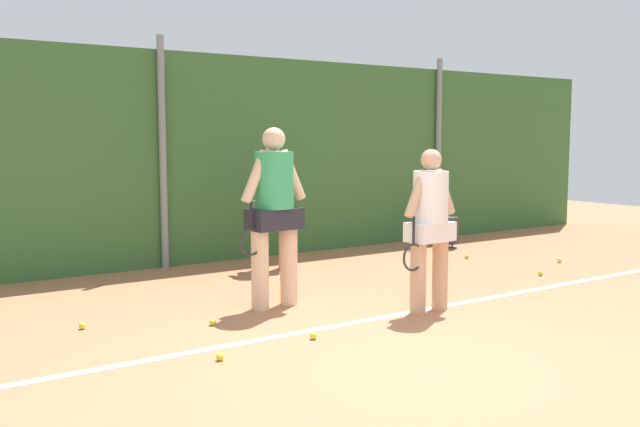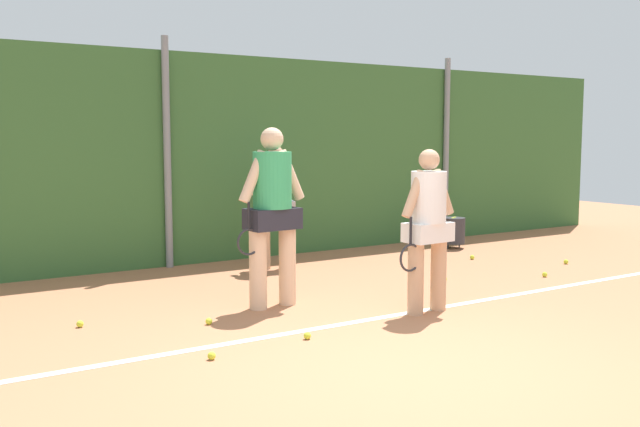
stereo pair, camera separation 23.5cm
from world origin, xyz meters
The scene contains 18 objects.
ground_plane centered at (0.00, 1.54, 0.00)m, with size 27.15×27.15×0.00m, color #B2704C.
hedge_fence_backdrop centered at (0.00, 5.26, 1.49)m, with size 17.65×0.25×2.97m, color #386633.
fence_post_center centered at (0.00, 5.08, 1.58)m, with size 0.10×0.10×3.16m, color gray.
fence_post_right centered at (5.09, 5.08, 1.58)m, with size 0.10×0.10×3.16m, color gray.
court_baseline_paint centered at (0.00, 1.29, 0.00)m, with size 12.90×0.10×0.01m, color white.
player_foreground_near centered at (1.34, 1.23, 0.94)m, with size 0.78×0.36×1.68m.
player_midcourt centered at (0.11, 2.29, 1.06)m, with size 0.86×0.41×1.90m.
player_backcourt_far centered at (1.20, 4.20, 0.95)m, with size 0.68×0.43×1.68m.
ball_hopper centered at (4.51, 4.22, 0.29)m, with size 0.36×0.36×0.51m.
tennis_ball_0 centered at (3.85, 1.82, 0.03)m, with size 0.07×0.07×0.07m, color #CCDB33.
tennis_ball_1 centered at (-0.22, 1.04, 0.03)m, with size 0.07×0.07×0.07m, color #CCDB33.
tennis_ball_3 centered at (2.55, 2.30, 0.03)m, with size 0.07×0.07×0.07m, color #CCDB33.
tennis_ball_5 centered at (-0.76, 1.97, 0.03)m, with size 0.07×0.07×0.07m, color #CCDB33.
tennis_ball_7 centered at (4.86, 2.29, 0.03)m, with size 0.07×0.07×0.07m, color #CCDB33.
tennis_ball_8 centered at (4.00, 3.28, 0.03)m, with size 0.07×0.07×0.07m, color #CCDB33.
tennis_ball_9 centered at (0.95, 3.52, 0.03)m, with size 0.07×0.07×0.07m, color #CCDB33.
tennis_ball_11 centered at (-1.83, 2.54, 0.03)m, with size 0.07×0.07×0.07m, color #CCDB33.
tennis_ball_12 centered at (-1.17, 0.96, 0.03)m, with size 0.07×0.07×0.07m, color #CCDB33.
Camera 1 is at (-3.59, -4.07, 1.79)m, focal length 39.56 mm.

